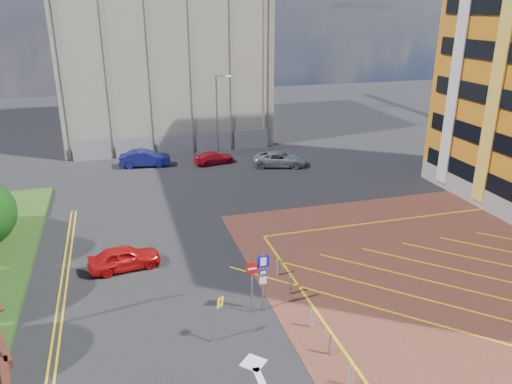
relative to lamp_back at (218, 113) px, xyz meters
name	(u,v)px	position (x,y,z in m)	size (l,w,h in m)	color
ground	(259,324)	(-4.08, -28.00, -4.36)	(140.00, 140.00, 0.00)	black
forecourt	(504,281)	(9.92, -28.00, -4.35)	(26.00, 26.00, 0.02)	brown
lamp_back	(218,113)	(0.00, 0.00, 0.00)	(1.53, 0.16, 8.00)	#9EA0A8
sign_cluster	(259,276)	(-3.78, -27.02, -2.41)	(1.17, 0.12, 3.20)	#9EA0A8
warning_sign	(217,314)	(-6.20, -28.72, -2.93)	(0.72, 0.41, 2.25)	#9EA0A8
bollard_row	(318,328)	(-1.78, -29.67, -3.89)	(0.14, 11.14, 0.90)	#9EA0A8
construction_building	(158,36)	(-4.08, 12.00, 6.64)	(21.20, 19.20, 22.00)	#9E9381
construction_fence	(185,144)	(-3.08, 2.00, -3.36)	(21.60, 0.06, 2.00)	gray
car_red_left	(124,258)	(-9.94, -20.79, -3.67)	(1.62, 4.02, 1.37)	red
car_blue_back	(145,158)	(-7.32, -1.32, -3.59)	(1.62, 4.65, 1.53)	navy
car_red_back	(214,158)	(-0.95, -2.32, -3.80)	(1.58, 3.88, 1.13)	red
car_silver_back	(280,159)	(4.79, -4.77, -3.67)	(2.28, 4.95, 1.38)	#ACADB3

